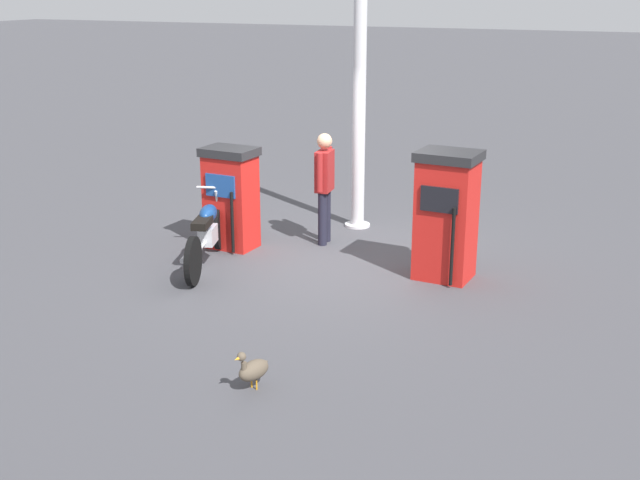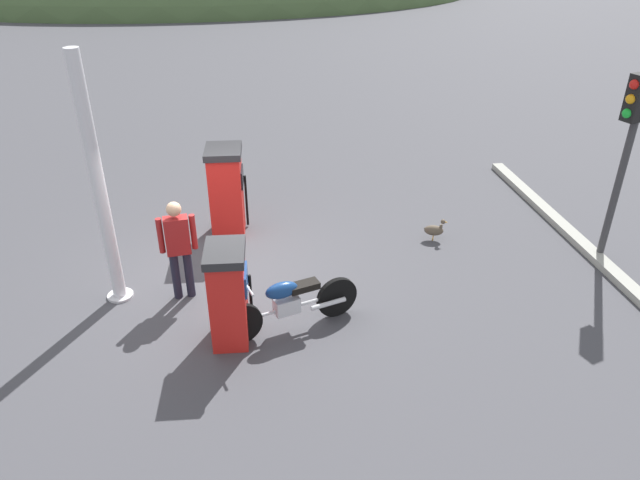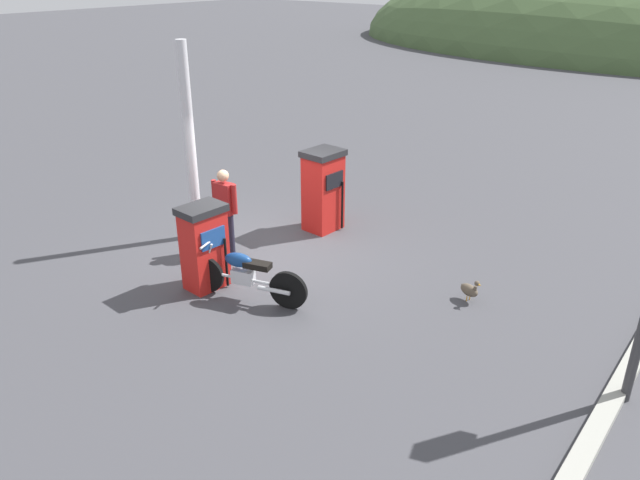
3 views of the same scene
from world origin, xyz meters
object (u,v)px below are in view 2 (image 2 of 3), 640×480
at_px(fuel_pump_far, 227,191).
at_px(motorcycle_near_pump, 288,303).
at_px(canopy_support_pole, 99,191).
at_px(fuel_pump_near, 228,294).
at_px(attendant_person, 178,244).
at_px(wandering_duck, 434,230).
at_px(roadside_traffic_light, 627,138).

height_order(fuel_pump_far, motorcycle_near_pump, fuel_pump_far).
distance_m(fuel_pump_far, canopy_support_pole, 2.74).
xyz_separation_m(fuel_pump_near, attendant_person, (-0.72, 1.15, 0.19)).
bearing_deg(wandering_duck, fuel_pump_near, -147.69).
height_order(motorcycle_near_pump, canopy_support_pole, canopy_support_pole).
xyz_separation_m(attendant_person, wandering_duck, (4.44, 1.20, -0.73)).
bearing_deg(roadside_traffic_light, wandering_duck, 158.07).
bearing_deg(fuel_pump_near, fuel_pump_far, 90.01).
height_order(wandering_duck, canopy_support_pole, canopy_support_pole).
bearing_deg(canopy_support_pole, motorcycle_near_pump, -25.07).
xyz_separation_m(wandering_duck, canopy_support_pole, (-5.45, -1.06, 1.63)).
distance_m(fuel_pump_near, motorcycle_near_pump, 0.88).
bearing_deg(roadside_traffic_light, fuel_pump_far, 163.52).
distance_m(fuel_pump_far, roadside_traffic_light, 6.73).
distance_m(attendant_person, roadside_traffic_light, 7.16).
height_order(fuel_pump_near, roadside_traffic_light, roadside_traffic_light).
relative_size(fuel_pump_near, wandering_duck, 3.41).
relative_size(attendant_person, canopy_support_pole, 0.43).
distance_m(fuel_pump_far, motorcycle_near_pump, 3.21).
xyz_separation_m(roadside_traffic_light, canopy_support_pole, (-8.05, -0.02, -0.38)).
relative_size(fuel_pump_near, motorcycle_near_pump, 0.71).
bearing_deg(fuel_pump_far, attendant_person, -109.67).
relative_size(motorcycle_near_pump, roadside_traffic_light, 0.64).
relative_size(fuel_pump_near, attendant_person, 0.90).
bearing_deg(attendant_person, wandering_duck, 15.09).
bearing_deg(attendant_person, fuel_pump_near, -57.96).
bearing_deg(canopy_support_pole, roadside_traffic_light, 0.12).
xyz_separation_m(fuel_pump_far, canopy_support_pole, (-1.73, -1.89, 0.98)).
bearing_deg(roadside_traffic_light, fuel_pump_near, -168.35).
xyz_separation_m(fuel_pump_near, motorcycle_near_pump, (0.82, 0.09, -0.29)).
xyz_separation_m(fuel_pump_far, motorcycle_near_pump, (0.82, -3.08, -0.40)).
xyz_separation_m(motorcycle_near_pump, canopy_support_pole, (-2.55, 1.19, 1.38)).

